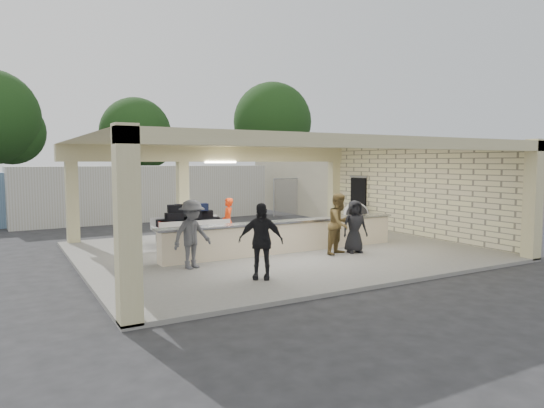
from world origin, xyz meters
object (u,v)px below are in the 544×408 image
passenger_c (192,234)px  passenger_d (355,226)px  luggage_cart (188,222)px  passenger_a (339,224)px  car_dark (253,194)px  baggage_handler (228,221)px  drum_fan (356,215)px  baggage_counter (286,236)px  passenger_b (261,241)px  car_white_b (330,195)px  car_white_a (307,195)px  container_white (146,193)px

passenger_c → passenger_d: 5.16m
luggage_cart → passenger_a: 5.14m
car_dark → baggage_handler: bearing=-171.1°
drum_fan → passenger_d: (-3.46, -4.15, 0.22)m
passenger_c → baggage_counter: bearing=-4.9°
passenger_d → luggage_cart: bearing=149.9°
drum_fan → passenger_b: size_ratio=0.61×
passenger_a → car_white_b: passenger_a is taller
luggage_cart → passenger_a: bearing=-43.4°
baggage_counter → car_dark: bearing=66.0°
baggage_handler → car_white_a: 15.42m
car_dark → car_white_a: bearing=-91.5°
passenger_c → baggage_handler: bearing=32.6°
baggage_handler → passenger_a: passenger_a is taller
passenger_c → car_dark: bearing=39.5°
baggage_counter → passenger_d: bearing=-32.5°
baggage_handler → passenger_d: (2.81, -3.22, 0.02)m
baggage_handler → container_white: size_ratio=0.13×
passenger_d → car_dark: bearing=86.9°
passenger_b → car_white_a: bearing=87.5°
car_white_a → baggage_handler: bearing=145.8°
passenger_a → container_white: container_white is taller
luggage_cart → drum_fan: (7.44, 0.28, -0.18)m
passenger_b → car_white_a: 19.88m
passenger_b → container_white: 14.19m
car_dark → luggage_cart: bearing=-176.0°
car_white_b → luggage_cart: bearing=154.7°
passenger_a → passenger_d: size_ratio=1.14×
baggage_counter → passenger_a: bearing=-41.9°
baggage_counter → container_white: container_white is taller
container_white → passenger_b: bearing=-96.4°
passenger_a → passenger_b: bearing=-178.0°
baggage_handler → luggage_cart: bearing=-100.7°
drum_fan → baggage_handler: bearing=-140.9°
baggage_handler → passenger_d: size_ratio=0.98×
baggage_counter → car_dark: 17.04m
baggage_counter → passenger_c: bearing=-166.5°
baggage_handler → container_white: (-0.25, 9.40, 0.45)m
baggage_counter → car_white_a: bearing=54.0°
passenger_c → passenger_d: size_ratio=1.12×
luggage_cart → passenger_b: bearing=-86.5°
car_white_a → car_white_b: (1.97, 0.19, -0.06)m
passenger_c → car_white_b: size_ratio=0.42×
baggage_counter → passenger_c: 3.47m
car_white_a → passenger_a: bearing=159.2°
passenger_a → car_white_b: (10.36, 14.53, -0.35)m
baggage_counter → drum_fan: drum_fan is taller
luggage_cart → car_white_b: luggage_cart is taller
passenger_d → passenger_b: bearing=-145.6°
baggage_counter → car_white_a: (9.62, 13.23, 0.15)m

